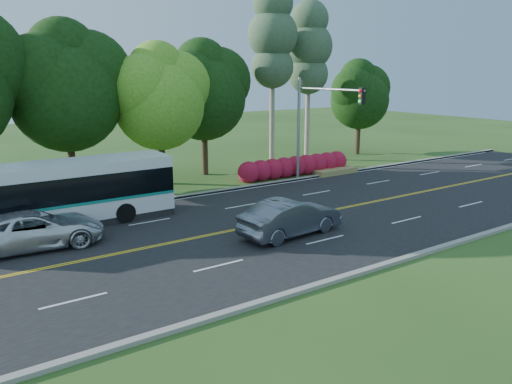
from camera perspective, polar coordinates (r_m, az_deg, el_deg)
ground at (r=25.60m, az=3.54°, el=-3.17°), size 120.00×120.00×0.00m
road at (r=25.60m, az=3.54°, el=-3.14°), size 60.00×14.00×0.02m
curb_north at (r=31.36m, az=-4.40°, el=0.11°), size 60.00×0.30×0.15m
curb_south at (r=20.68m, az=15.75°, el=-7.62°), size 60.00×0.30×0.15m
grass_verge at (r=32.95m, az=-5.99°, el=0.69°), size 60.00×4.00×0.10m
lane_markings at (r=25.54m, az=3.37°, el=-3.15°), size 57.60×13.82×0.00m
tree_row at (r=33.05m, az=-17.01°, el=11.91°), size 44.70×9.10×13.84m
bougainvillea_hedge at (r=35.98m, az=4.79°, el=2.91°), size 9.50×2.25×1.50m
traffic_signal at (r=32.92m, az=6.99°, el=8.80°), size 0.42×6.10×7.00m
transit_bus at (r=25.74m, az=-22.82°, el=-0.51°), size 12.01×2.71×3.14m
sedan at (r=22.98m, az=3.99°, el=-2.91°), size 5.23×2.24×1.68m
suv at (r=23.35m, az=-23.90°, el=-3.96°), size 5.85×3.08×1.57m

